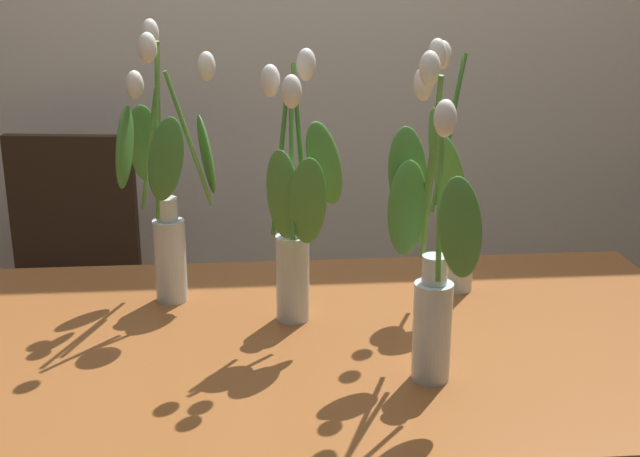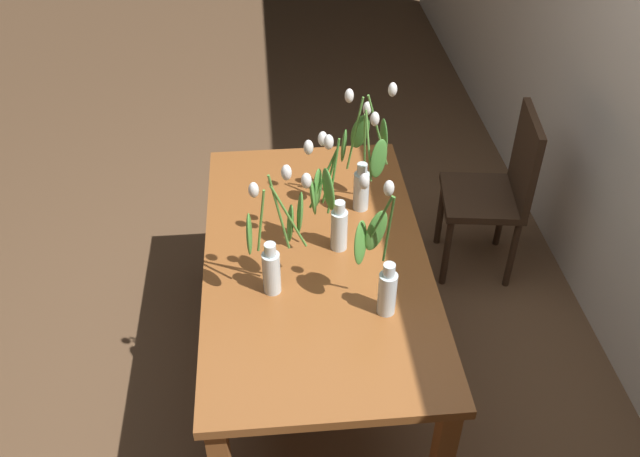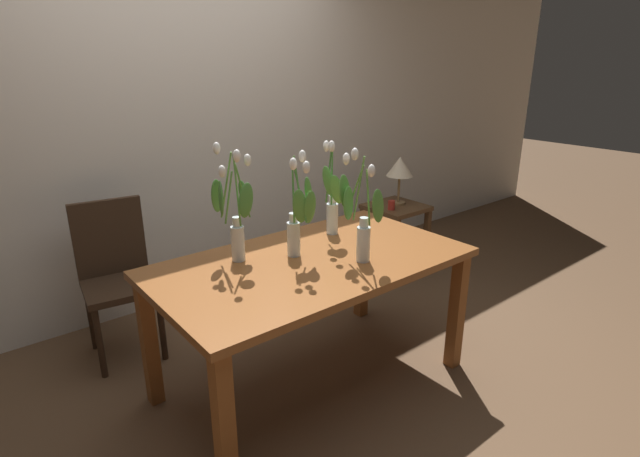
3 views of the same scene
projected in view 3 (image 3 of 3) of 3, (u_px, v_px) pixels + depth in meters
The scene contains 11 objects.
ground_plane at pixel (312, 381), 2.77m from camera, with size 18.00×18.00×0.00m, color brown.
room_wall_rear at pixel (180, 113), 3.39m from camera, with size 9.00×0.10×2.70m, color silver.
dining_table at pixel (312, 275), 2.55m from camera, with size 1.60×0.90×0.74m.
tulip_vase_0 at pixel (298, 219), 2.48m from camera, with size 0.18×0.17×0.55m.
tulip_vase_1 at pixel (235, 216), 2.44m from camera, with size 0.22×0.23×0.59m.
tulip_vase_2 at pixel (332, 205), 2.80m from camera, with size 0.14×0.17×0.56m.
tulip_vase_3 at pixel (361, 221), 2.45m from camera, with size 0.14×0.24×0.57m.
dining_chair at pixel (116, 270), 2.92m from camera, with size 0.45×0.45×0.93m.
side_table at pixel (395, 219), 4.14m from camera, with size 0.44×0.44×0.55m.
table_lamp at pixel (400, 168), 4.05m from camera, with size 0.22×0.22×0.40m.
pillar_candle at pixel (391, 205), 3.98m from camera, with size 0.06×0.06×0.07m, color #B72D23.
Camera 3 is at (-1.43, -1.84, 1.72)m, focal length 27.78 mm.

